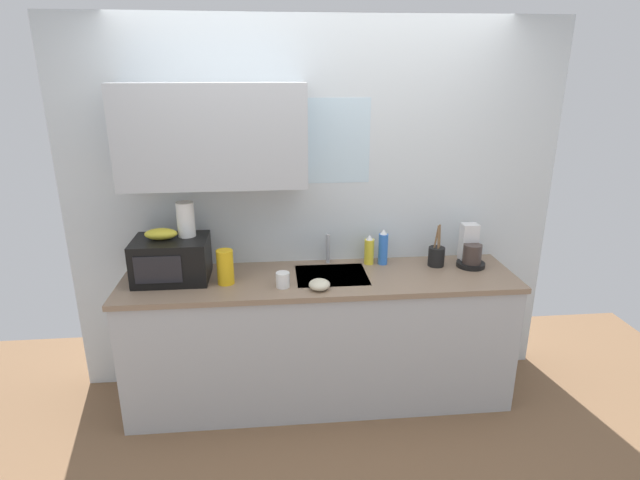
% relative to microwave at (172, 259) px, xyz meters
% --- Properties ---
extents(kitchen_wall_assembly, '(3.31, 0.42, 2.50)m').
position_rel_microwave_xyz_m(kitchen_wall_assembly, '(0.80, 0.26, 0.33)').
color(kitchen_wall_assembly, silver).
rests_on(kitchen_wall_assembly, ground).
extents(counter_unit, '(2.54, 0.63, 0.90)m').
position_rel_microwave_xyz_m(counter_unit, '(0.94, -0.05, -0.58)').
color(counter_unit, '#B2B7BC').
rests_on(counter_unit, ground).
extents(sink_faucet, '(0.03, 0.03, 0.21)m').
position_rel_microwave_xyz_m(sink_faucet, '(1.01, 0.19, -0.03)').
color(sink_faucet, '#B2B5BA').
rests_on(sink_faucet, counter_unit).
extents(microwave, '(0.46, 0.35, 0.27)m').
position_rel_microwave_xyz_m(microwave, '(0.00, 0.00, 0.00)').
color(microwave, black).
rests_on(microwave, counter_unit).
extents(banana_bunch, '(0.20, 0.11, 0.07)m').
position_rel_microwave_xyz_m(banana_bunch, '(-0.05, 0.00, 0.17)').
color(banana_bunch, gold).
rests_on(banana_bunch, microwave).
extents(paper_towel_roll, '(0.11, 0.11, 0.22)m').
position_rel_microwave_xyz_m(paper_towel_roll, '(0.10, 0.05, 0.24)').
color(paper_towel_roll, white).
rests_on(paper_towel_roll, microwave).
extents(coffee_maker, '(0.19, 0.21, 0.28)m').
position_rel_microwave_xyz_m(coffee_maker, '(1.97, 0.06, -0.03)').
color(coffee_maker, black).
rests_on(coffee_maker, counter_unit).
extents(dish_soap_bottle_yellow, '(0.07, 0.07, 0.21)m').
position_rel_microwave_xyz_m(dish_soap_bottle_yellow, '(1.29, 0.15, -0.04)').
color(dish_soap_bottle_yellow, yellow).
rests_on(dish_soap_bottle_yellow, counter_unit).
extents(dish_soap_bottle_blue, '(0.06, 0.06, 0.25)m').
position_rel_microwave_xyz_m(dish_soap_bottle_blue, '(1.39, 0.14, -0.02)').
color(dish_soap_bottle_blue, blue).
rests_on(dish_soap_bottle_blue, counter_unit).
extents(cereal_canister, '(0.10, 0.10, 0.22)m').
position_rel_microwave_xyz_m(cereal_canister, '(0.34, -0.10, -0.03)').
color(cereal_canister, gold).
rests_on(cereal_canister, counter_unit).
extents(mug_white, '(0.08, 0.08, 0.09)m').
position_rel_microwave_xyz_m(mug_white, '(0.69, -0.19, -0.09)').
color(mug_white, white).
rests_on(mug_white, counter_unit).
extents(utensil_crock, '(0.11, 0.11, 0.29)m').
position_rel_microwave_xyz_m(utensil_crock, '(1.74, 0.07, -0.06)').
color(utensil_crock, black).
rests_on(utensil_crock, counter_unit).
extents(small_bowl, '(0.13, 0.13, 0.06)m').
position_rel_microwave_xyz_m(small_bowl, '(0.91, -0.25, -0.10)').
color(small_bowl, beige).
rests_on(small_bowl, counter_unit).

